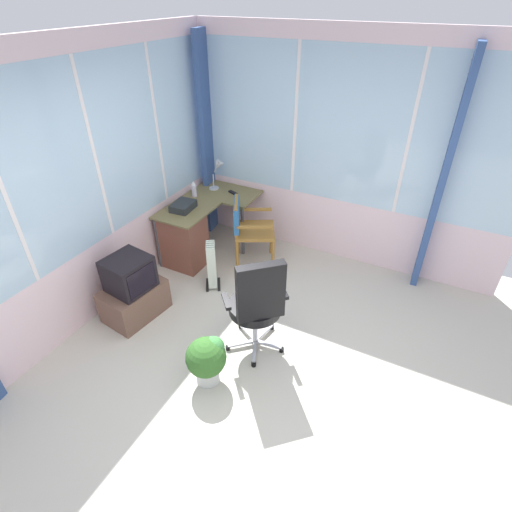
{
  "coord_description": "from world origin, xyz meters",
  "views": [
    {
      "loc": [
        -2.07,
        -1.1,
        2.99
      ],
      "look_at": [
        0.88,
        0.42,
        0.71
      ],
      "focal_mm": 27.72,
      "sensor_mm": 36.0,
      "label": 1
    }
  ],
  "objects_px": {
    "office_chair": "(257,302)",
    "potted_plant": "(207,358)",
    "desk": "(187,235)",
    "tv_remote": "(233,193)",
    "space_heater": "(212,264)",
    "tv_on_stand": "(133,291)",
    "paper_tray": "(183,206)",
    "spray_bottle": "(194,189)",
    "wooden_armchair": "(245,224)",
    "desk_lamp": "(219,169)"
  },
  "relations": [
    {
      "from": "office_chair",
      "to": "potted_plant",
      "type": "xyz_separation_m",
      "value": [
        -0.52,
        0.23,
        -0.34
      ]
    },
    {
      "from": "office_chair",
      "to": "desk",
      "type": "bearing_deg",
      "value": 57.15
    },
    {
      "from": "tv_remote",
      "to": "office_chair",
      "type": "relative_size",
      "value": 0.14
    },
    {
      "from": "desk",
      "to": "space_heater",
      "type": "xyz_separation_m",
      "value": [
        -0.27,
        -0.54,
        -0.09
      ]
    },
    {
      "from": "space_heater",
      "to": "potted_plant",
      "type": "distance_m",
      "value": 1.41
    },
    {
      "from": "tv_on_stand",
      "to": "potted_plant",
      "type": "height_order",
      "value": "tv_on_stand"
    },
    {
      "from": "paper_tray",
      "to": "office_chair",
      "type": "xyz_separation_m",
      "value": [
        -1.02,
        -1.54,
        -0.14
      ]
    },
    {
      "from": "spray_bottle",
      "to": "paper_tray",
      "type": "xyz_separation_m",
      "value": [
        -0.37,
        -0.09,
        -0.06
      ]
    },
    {
      "from": "space_heater",
      "to": "potted_plant",
      "type": "height_order",
      "value": "space_heater"
    },
    {
      "from": "wooden_armchair",
      "to": "potted_plant",
      "type": "height_order",
      "value": "wooden_armchair"
    },
    {
      "from": "spray_bottle",
      "to": "potted_plant",
      "type": "xyz_separation_m",
      "value": [
        -1.91,
        -1.4,
        -0.54
      ]
    },
    {
      "from": "potted_plant",
      "to": "space_heater",
      "type": "bearing_deg",
      "value": 30.86
    },
    {
      "from": "potted_plant",
      "to": "spray_bottle",
      "type": "bearing_deg",
      "value": 36.25
    },
    {
      "from": "tv_remote",
      "to": "office_chair",
      "type": "bearing_deg",
      "value": -123.4
    },
    {
      "from": "space_heater",
      "to": "tv_on_stand",
      "type": "bearing_deg",
      "value": 150.52
    },
    {
      "from": "tv_remote",
      "to": "paper_tray",
      "type": "relative_size",
      "value": 0.5
    },
    {
      "from": "desk_lamp",
      "to": "office_chair",
      "type": "xyz_separation_m",
      "value": [
        -1.78,
        -1.48,
        -0.35
      ]
    },
    {
      "from": "desk",
      "to": "potted_plant",
      "type": "xyz_separation_m",
      "value": [
        -1.48,
        -1.26,
        -0.11
      ]
    },
    {
      "from": "paper_tray",
      "to": "space_heater",
      "type": "relative_size",
      "value": 0.51
    },
    {
      "from": "space_heater",
      "to": "tv_remote",
      "type": "bearing_deg",
      "value": 15.15
    },
    {
      "from": "office_chair",
      "to": "desk_lamp",
      "type": "bearing_deg",
      "value": 39.75
    },
    {
      "from": "paper_tray",
      "to": "space_heater",
      "type": "bearing_deg",
      "value": -119.47
    },
    {
      "from": "tv_on_stand",
      "to": "space_heater",
      "type": "relative_size",
      "value": 1.23
    },
    {
      "from": "tv_remote",
      "to": "office_chair",
      "type": "xyz_separation_m",
      "value": [
        -1.69,
        -1.23,
        -0.1
      ]
    },
    {
      "from": "tv_on_stand",
      "to": "paper_tray",
      "type": "bearing_deg",
      "value": 6.16
    },
    {
      "from": "office_chair",
      "to": "wooden_armchair",
      "type": "bearing_deg",
      "value": 32.63
    },
    {
      "from": "desk",
      "to": "spray_bottle",
      "type": "height_order",
      "value": "spray_bottle"
    },
    {
      "from": "paper_tray",
      "to": "tv_on_stand",
      "type": "xyz_separation_m",
      "value": [
        -1.15,
        -0.12,
        -0.45
      ]
    },
    {
      "from": "desk",
      "to": "space_heater",
      "type": "distance_m",
      "value": 0.61
    },
    {
      "from": "tv_on_stand",
      "to": "tv_remote",
      "type": "bearing_deg",
      "value": -6.03
    },
    {
      "from": "paper_tray",
      "to": "space_heater",
      "type": "height_order",
      "value": "paper_tray"
    },
    {
      "from": "desk",
      "to": "desk_lamp",
      "type": "distance_m",
      "value": 1.01
    },
    {
      "from": "desk_lamp",
      "to": "potted_plant",
      "type": "bearing_deg",
      "value": -151.5
    },
    {
      "from": "tv_remote",
      "to": "office_chair",
      "type": "distance_m",
      "value": 2.09
    },
    {
      "from": "tv_on_stand",
      "to": "space_heater",
      "type": "distance_m",
      "value": 0.94
    },
    {
      "from": "desk_lamp",
      "to": "tv_on_stand",
      "type": "distance_m",
      "value": 2.02
    },
    {
      "from": "tv_on_stand",
      "to": "desk",
      "type": "bearing_deg",
      "value": 3.85
    },
    {
      "from": "paper_tray",
      "to": "desk_lamp",
      "type": "bearing_deg",
      "value": -4.94
    },
    {
      "from": "paper_tray",
      "to": "space_heater",
      "type": "distance_m",
      "value": 0.82
    },
    {
      "from": "paper_tray",
      "to": "potted_plant",
      "type": "height_order",
      "value": "paper_tray"
    },
    {
      "from": "spray_bottle",
      "to": "wooden_armchair",
      "type": "xyz_separation_m",
      "value": [
        -0.11,
        -0.81,
        -0.25
      ]
    },
    {
      "from": "desk",
      "to": "potted_plant",
      "type": "relative_size",
      "value": 2.69
    },
    {
      "from": "desk_lamp",
      "to": "space_heater",
      "type": "distance_m",
      "value": 1.39
    },
    {
      "from": "office_chair",
      "to": "space_heater",
      "type": "height_order",
      "value": "office_chair"
    },
    {
      "from": "desk_lamp",
      "to": "office_chair",
      "type": "relative_size",
      "value": 0.36
    },
    {
      "from": "wooden_armchair",
      "to": "office_chair",
      "type": "distance_m",
      "value": 1.52
    },
    {
      "from": "desk",
      "to": "paper_tray",
      "type": "distance_m",
      "value": 0.38
    },
    {
      "from": "office_chair",
      "to": "space_heater",
      "type": "xyz_separation_m",
      "value": [
        0.69,
        0.95,
        -0.33
      ]
    },
    {
      "from": "desk_lamp",
      "to": "tv_on_stand",
      "type": "height_order",
      "value": "desk_lamp"
    },
    {
      "from": "tv_remote",
      "to": "tv_on_stand",
      "type": "xyz_separation_m",
      "value": [
        -1.83,
        0.19,
        -0.41
      ]
    }
  ]
}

